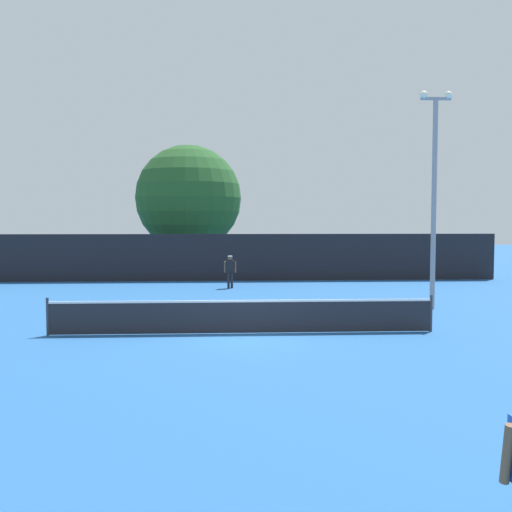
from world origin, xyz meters
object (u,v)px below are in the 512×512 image
at_px(player_receiving, 230,269).
at_px(light_pole, 434,186).
at_px(large_tree, 188,198).
at_px(parked_car_mid, 262,258).
at_px(parked_car_far, 322,256).
at_px(tennis_ball, 260,320).
at_px(parked_car_near, 183,260).

xyz_separation_m(player_receiving, light_pole, (7.33, -6.86, 3.55)).
height_order(large_tree, parked_car_mid, large_tree).
relative_size(light_pole, parked_car_far, 1.78).
xyz_separation_m(tennis_ball, parked_car_near, (-3.77, 17.81, 0.74)).
distance_m(large_tree, parked_car_far, 10.37).
relative_size(player_receiving, parked_car_far, 0.35).
bearing_deg(parked_car_mid, large_tree, -170.69).
distance_m(tennis_ball, light_pole, 8.15).
height_order(light_pole, parked_car_near, light_pole).
distance_m(tennis_ball, parked_car_near, 18.22).
xyz_separation_m(tennis_ball, large_tree, (-3.43, 18.35, 4.62)).
bearing_deg(parked_car_far, light_pole, -95.13).
relative_size(tennis_ball, parked_car_mid, 0.02).
bearing_deg(player_receiving, parked_car_far, -117.92).
distance_m(light_pole, parked_car_near, 18.97).
xyz_separation_m(parked_car_mid, parked_car_far, (4.39, 2.02, 0.00)).
height_order(parked_car_near, parked_car_far, same).
xyz_separation_m(player_receiving, large_tree, (-2.55, 9.24, 3.72)).
bearing_deg(large_tree, parked_car_near, -121.55).
distance_m(tennis_ball, parked_car_far, 22.22).
relative_size(large_tree, parked_car_far, 1.81).
bearing_deg(parked_car_far, parked_car_near, -166.21).
distance_m(large_tree, parked_car_mid, 6.20).
xyz_separation_m(light_pole, parked_car_far, (-0.78, 19.22, -3.71)).
bearing_deg(light_pole, parked_car_far, 92.32).
xyz_separation_m(parked_car_near, parked_car_far, (9.43, 3.67, 0.00)).
bearing_deg(parked_car_near, light_pole, -54.66).
bearing_deg(tennis_ball, parked_car_near, 101.94).
relative_size(player_receiving, parked_car_mid, 0.36).
bearing_deg(tennis_ball, light_pole, 19.28).
distance_m(tennis_ball, parked_car_mid, 19.51).
height_order(tennis_ball, parked_car_far, parked_car_far).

